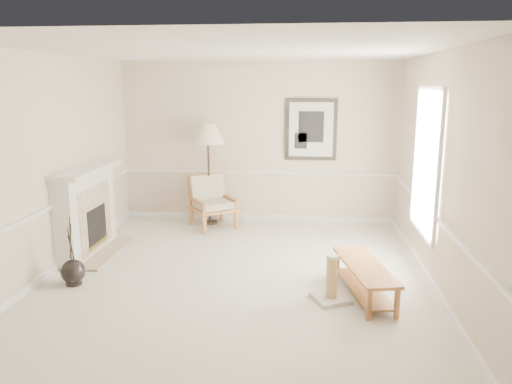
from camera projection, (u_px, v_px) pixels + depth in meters
ground at (238, 274)px, 6.71m from camera, size 5.50×5.50×0.00m
room at (248, 134)px, 6.38m from camera, size 5.04×5.54×2.92m
fireplace at (87, 212)px, 7.40m from camera, size 0.64×1.64×1.31m
floor_vase at (73, 272)px, 6.32m from camera, size 0.31×0.31×0.90m
armchair at (211, 199)px, 8.87m from camera, size 0.97×0.99×0.91m
floor_lamp at (208, 136)px, 8.79m from camera, size 0.68×0.68×1.83m
bench at (365, 275)px, 5.96m from camera, size 0.70×1.43×0.39m
scratching_post at (331, 286)px, 5.85m from camera, size 0.52×0.52×0.56m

